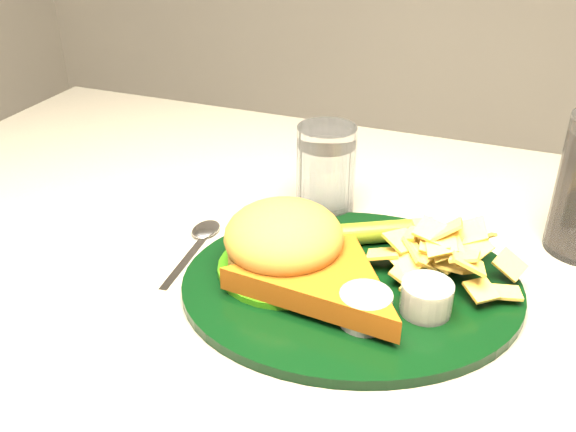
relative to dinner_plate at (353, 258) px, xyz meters
name	(u,v)px	position (x,y,z in m)	size (l,w,h in m)	color
dinner_plate	(353,258)	(0.00, 0.00, 0.00)	(0.33, 0.27, 0.07)	black
water_glass	(326,171)	(-0.07, 0.14, 0.02)	(0.07, 0.07, 0.11)	white
fork_napkin	(452,286)	(0.09, 0.03, -0.03)	(0.12, 0.15, 0.01)	white
spoon	(184,262)	(-0.17, -0.02, -0.03)	(0.04, 0.14, 0.01)	white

